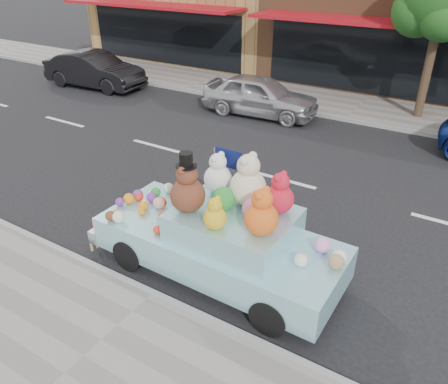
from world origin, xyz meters
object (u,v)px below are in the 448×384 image
Objects in this scene: car_dark at (94,70)px; art_car at (221,234)px; car_silver at (260,95)px; street_tree at (444,1)px.

art_car is (10.81, -7.44, 0.11)m from car_dark.
car_silver is 7.45m from car_dark.
car_silver is at bearing -90.24° from car_dark.
car_dark is (-12.24, -2.95, -2.98)m from street_tree.
car_silver is 0.92× the size of car_dark.
car_dark is 0.96× the size of art_car.
car_silver is at bearing 113.84° from art_car.
street_tree is 1.21× the size of car_dark.
street_tree is 6.18m from car_silver.
art_car reaches higher than car_silver.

